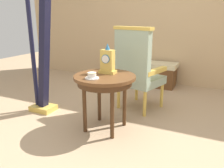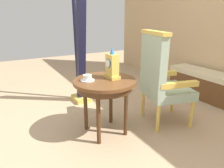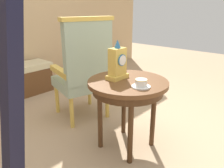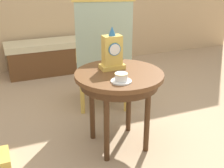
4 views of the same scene
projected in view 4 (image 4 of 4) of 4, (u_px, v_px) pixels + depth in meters
The scene contains 6 objects.
ground_plane at pixel (121, 143), 2.52m from camera, with size 10.00×10.00×0.00m, color tan.
side_table at pixel (119, 82), 2.30m from camera, with size 0.68×0.68×0.64m.
teacup_left at pixel (121, 78), 2.08m from camera, with size 0.15×0.15×0.06m.
mantel_clock at pixel (112, 52), 2.30m from camera, with size 0.19×0.11×0.34m.
armchair at pixel (103, 53), 2.92m from camera, with size 0.66×0.65×1.14m.
window_bench at pixel (52, 57), 4.04m from camera, with size 1.19×0.40×0.44m.
Camera 4 is at (-0.88, -1.95, 1.43)m, focal length 47.76 mm.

